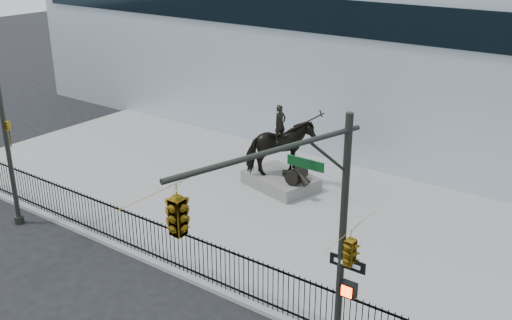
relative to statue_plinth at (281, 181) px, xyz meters
The scene contains 7 objects.
ground 8.88m from the statue_plinth, 86.29° to the right, with size 120.00×120.00×0.00m, color black.
plaza 1.97m from the statue_plinth, 72.80° to the right, with size 30.00×12.00×0.15m, color gray.
building 11.88m from the statue_plinth, 87.05° to the left, with size 44.00×14.00×9.00m, color #B6BFC7.
picket_fence 7.64m from the statue_plinth, 85.69° to the right, with size 22.10×0.10×1.50m.
statue_plinth is the anchor object (origin of this frame).
equestrian_statue 1.47m from the statue_plinth, 13.79° to the right, with size 3.77×2.81×3.28m.
traffic_signal_right 13.67m from the statue_plinth, 57.04° to the right, with size 2.17×6.86×7.00m.
Camera 1 is at (12.78, -11.11, 10.78)m, focal length 42.00 mm.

